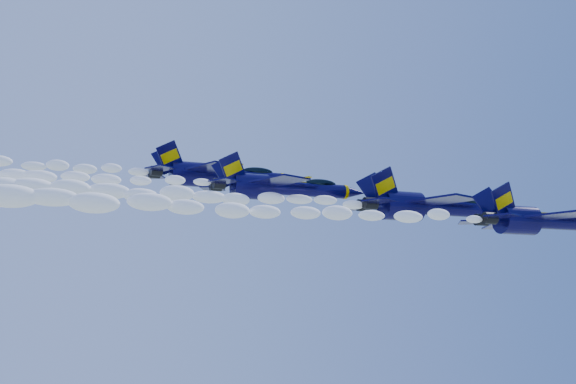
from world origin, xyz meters
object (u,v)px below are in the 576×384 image
object	(u,v)px
jet_third	(281,187)
jet_second	(434,207)
jet_fourth	(219,175)
jet_lead	(547,221)

from	to	relation	value
jet_third	jet_second	bearing A→B (deg)	-15.79
jet_third	jet_fourth	size ratio (longest dim) A/B	0.92
jet_lead	jet_third	xyz separation A→B (m)	(-17.76, 18.32, 4.85)
jet_second	jet_lead	bearing A→B (deg)	-79.98
jet_third	jet_fourth	xyz separation A→B (m)	(-3.57, 11.47, 3.13)
jet_third	jet_fourth	bearing A→B (deg)	107.30
jet_second	jet_fourth	xyz separation A→B (m)	(-18.86, 15.79, 4.93)
jet_lead	jet_second	bearing A→B (deg)	100.02
jet_second	jet_third	distance (m)	15.99
jet_lead	jet_fourth	xyz separation A→B (m)	(-21.33, 29.79, 7.98)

